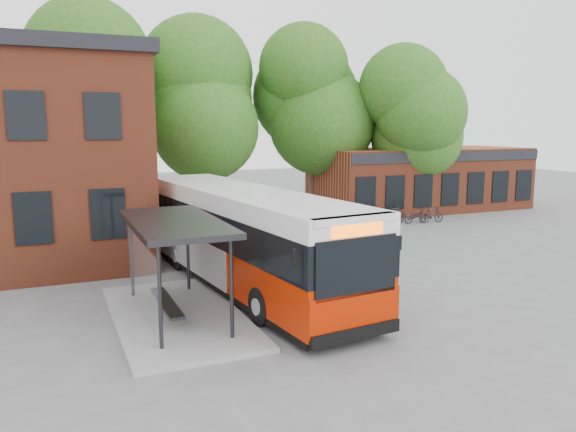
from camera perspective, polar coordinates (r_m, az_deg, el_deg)
name	(u,v)px	position (r m, az deg, el deg)	size (l,w,h in m)	color
ground	(304,291)	(19.00, 1.66, -7.58)	(100.00, 100.00, 0.00)	#5C5D5F
shop_row	(420,179)	(38.17, 13.28, 3.72)	(14.00, 6.20, 4.00)	brown
bus_shelter	(176,269)	(16.31, -11.31, -5.31)	(3.60, 7.00, 2.90)	#29292C
bike_rail	(378,221)	(31.90, 9.17, -0.47)	(5.20, 0.10, 0.38)	#29292C
tree_0	(77,125)	(32.52, -20.61, 8.65)	(7.92, 7.92, 11.00)	#255416
tree_1	(200,130)	(34.59, -8.90, 8.62)	(7.92, 7.92, 10.40)	#255416
tree_2	(312,125)	(36.08, 2.47, 9.22)	(7.92, 7.92, 11.00)	#255416
tree_3	(415,139)	(35.23, 12.76, 7.60)	(7.04, 7.04, 9.28)	#255416
city_bus	(243,238)	(19.26, -4.61, -2.26)	(2.80, 13.15, 3.34)	#AF1C00
bicycle_0	(353,220)	(30.07, 6.66, -0.41)	(0.66, 1.90, 1.00)	#2B2822
bicycle_1	(338,216)	(31.52, 5.07, -0.02)	(0.43, 1.51, 0.91)	#24252C
bicycle_2	(359,218)	(31.00, 7.23, -0.23)	(0.59, 1.69, 0.89)	black
bicycle_3	(353,214)	(32.04, 6.63, 0.21)	(0.48, 1.71, 1.03)	#3B060B
bicycle_4	(368,215)	(32.18, 8.11, 0.14)	(0.63, 1.80, 0.94)	black
bicycle_5	(394,214)	(32.36, 10.70, 0.19)	(0.48, 1.68, 1.01)	#232428
bicycle_6	(416,216)	(32.53, 12.84, 0.01)	(0.55, 1.59, 0.84)	black
bicycle_7	(432,215)	(32.92, 14.42, 0.14)	(0.44, 1.55, 0.93)	black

